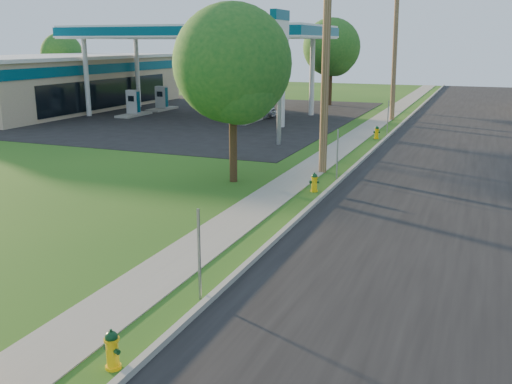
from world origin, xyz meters
TOP-DOWN VIEW (x-y plane):
  - road at (4.50, 10.00)m, footprint 8.00×120.00m
  - curb at (0.50, 10.00)m, footprint 0.15×120.00m
  - sidewalk at (-1.25, 10.00)m, footprint 1.50×120.00m
  - forecourt at (-16.00, 32.00)m, footprint 26.00×28.00m
  - utility_pole_mid at (-0.60, 17.00)m, footprint 1.40×0.32m
  - utility_pole_far at (-0.60, 35.00)m, footprint 1.40×0.32m
  - sign_post_near at (0.25, 4.20)m, footprint 0.05×0.04m
  - sign_post_mid at (0.25, 16.00)m, footprint 0.05×0.04m
  - sign_post_far at (0.25, 28.20)m, footprint 0.05×0.04m
  - gas_canopy at (-14.00, 32.00)m, footprint 18.18×9.18m
  - fuel_pump_nw at (-18.50, 30.00)m, footprint 1.20×3.20m
  - fuel_pump_ne at (-9.50, 30.00)m, footprint 1.20×3.20m
  - fuel_pump_sw at (-18.50, 34.00)m, footprint 1.20×3.20m
  - fuel_pump_se at (-9.50, 34.00)m, footprint 1.20×3.20m
  - convenience_store at (-26.98, 32.00)m, footprint 10.40×22.40m
  - price_pylon at (-4.50, 22.50)m, footprint 0.34×2.04m
  - tree_verge at (-3.30, 14.06)m, footprint 4.44×4.44m
  - tree_lot at (-6.88, 42.48)m, footprint 4.81×4.81m
  - tree_back at (-34.25, 41.46)m, footprint 4.10×4.10m
  - hydrant_near at (0.11, 1.30)m, footprint 0.37×0.33m
  - hydrant_mid at (-0.03, 13.77)m, footprint 0.37×0.33m
  - hydrant_far at (-0.05, 26.45)m, footprint 0.37×0.33m
  - car_silver at (-10.37, 32.53)m, footprint 4.15×2.35m

SIDE VIEW (x-z plane):
  - road at x=4.50m, z-range 0.00..0.02m
  - forecourt at x=-16.00m, z-range 0.00..0.02m
  - sidewalk at x=-1.25m, z-range 0.00..0.03m
  - curb at x=0.50m, z-range 0.00..0.15m
  - hydrant_near at x=0.11m, z-range -0.01..0.71m
  - hydrant_mid at x=-0.03m, z-range -0.01..0.71m
  - hydrant_far at x=-0.05m, z-range -0.01..0.72m
  - car_silver at x=-10.37m, z-range 0.00..1.33m
  - fuel_pump_nw at x=-18.50m, z-range -0.23..1.67m
  - fuel_pump_ne at x=-9.50m, z-range -0.23..1.67m
  - fuel_pump_sw at x=-18.50m, z-range -0.23..1.67m
  - fuel_pump_se at x=-9.50m, z-range -0.23..1.67m
  - sign_post_near at x=0.25m, z-range 0.00..2.00m
  - sign_post_mid at x=0.25m, z-range 0.00..2.00m
  - sign_post_far at x=0.25m, z-range 0.00..2.00m
  - convenience_store at x=-26.98m, z-range 0.01..4.25m
  - tree_back at x=-34.25m, z-range 0.89..7.11m
  - tree_verge at x=-3.30m, z-range 0.97..7.70m
  - tree_lot at x=-6.88m, z-range 1.05..8.34m
  - utility_pole_far at x=-0.60m, z-range 0.05..9.56m
  - utility_pole_mid at x=-0.60m, z-range 0.05..9.85m
  - price_pylon at x=-4.50m, z-range 2.01..8.86m
  - gas_canopy at x=-14.00m, z-range 2.70..9.10m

